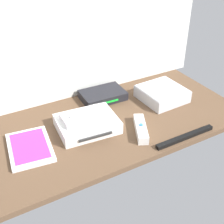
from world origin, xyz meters
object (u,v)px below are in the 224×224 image
object	(u,v)px
game_case	(30,147)
remote_classic_pad	(82,116)
mini_computer	(162,94)
network_router	(103,95)
remote_wand	(141,129)
game_console	(87,124)
sensor_bar	(185,137)

from	to	relation	value
game_case	remote_classic_pad	size ratio (longest dim) A/B	1.41
mini_computer	game_case	size ratio (longest dim) A/B	0.86
network_router	remote_classic_pad	distance (cm)	22.79
mini_computer	remote_wand	distance (cm)	25.48
game_console	mini_computer	size ratio (longest dim) A/B	1.26
mini_computer	game_case	world-z (taller)	mini_computer
remote_classic_pad	sensor_bar	xyz separation A→B (cm)	(28.56, -22.49, -4.71)
game_console	sensor_bar	world-z (taller)	game_console
sensor_bar	remote_wand	bearing A→B (deg)	137.07
remote_wand	sensor_bar	distance (cm)	15.57
game_console	game_case	size ratio (longest dim) A/B	1.09
game_case	network_router	size ratio (longest dim) A/B	1.11
game_console	mini_computer	distance (cm)	36.51
mini_computer	sensor_bar	size ratio (longest dim) A/B	0.74
network_router	sensor_bar	bearing A→B (deg)	-69.83
remote_wand	game_case	bearing A→B (deg)	-169.14
mini_computer	remote_classic_pad	distance (cm)	37.95
game_case	sensor_bar	distance (cm)	52.83
mini_computer	game_case	xyz separation A→B (cm)	(-57.78, -4.94, -1.88)
game_console	remote_classic_pad	world-z (taller)	remote_classic_pad
network_router	remote_wand	bearing A→B (deg)	-85.91
remote_wand	remote_classic_pad	bearing A→B (deg)	171.24
game_case	remote_classic_pad	bearing A→B (deg)	12.34
game_console	remote_classic_pad	size ratio (longest dim) A/B	1.53
mini_computer	remote_classic_pad	size ratio (longest dim) A/B	1.21
game_console	remote_classic_pad	bearing A→B (deg)	151.93
remote_classic_pad	remote_wand	bearing A→B (deg)	-33.43
game_console	remote_wand	distance (cm)	19.20
network_router	sensor_bar	world-z (taller)	network_router
remote_classic_pad	game_case	bearing A→B (deg)	-173.42
network_router	remote_wand	size ratio (longest dim) A/B	1.24
game_case	sensor_bar	bearing A→B (deg)	-15.92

